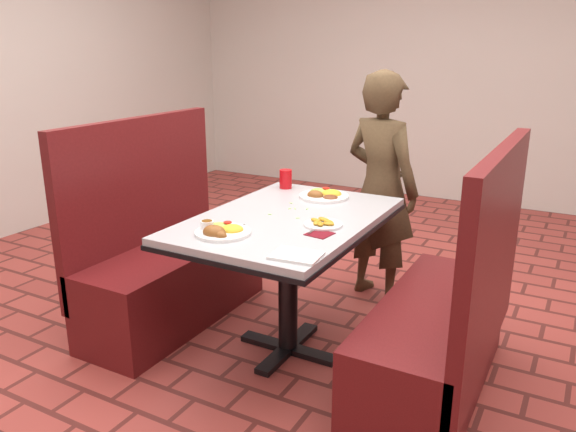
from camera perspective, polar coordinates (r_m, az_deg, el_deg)
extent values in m
plane|color=#A53E36|center=(3.07, 0.00, -13.50)|extent=(7.00, 7.00, 0.00)
cube|color=silver|center=(5.96, 17.03, 14.75)|extent=(6.00, 0.04, 2.80)
cube|color=#B3B6B8|center=(2.77, 0.00, -0.35)|extent=(0.80, 1.20, 0.03)
cube|color=black|center=(2.78, 0.00, -0.89)|extent=(0.81, 1.21, 0.02)
cylinder|color=black|center=(2.91, 0.00, -7.42)|extent=(0.10, 0.10, 0.69)
cube|color=black|center=(3.07, 0.00, -13.26)|extent=(0.55, 0.08, 0.03)
cube|color=black|center=(3.07, 0.00, -13.26)|extent=(0.08, 0.55, 0.03)
cube|color=maroon|center=(3.36, -11.37, -6.78)|extent=(0.45, 1.20, 0.45)
cube|color=maroon|center=(3.34, -14.73, 1.52)|extent=(0.06, 1.20, 0.95)
cube|color=maroon|center=(2.73, 14.31, -12.88)|extent=(0.45, 1.20, 0.45)
cube|color=maroon|center=(2.49, 19.99, -4.25)|extent=(0.06, 1.20, 0.95)
imported|color=brown|center=(3.50, 9.44, 2.77)|extent=(0.60, 0.49, 1.43)
cylinder|color=white|center=(2.52, -6.63, -1.67)|extent=(0.25, 0.25, 0.01)
ellipsoid|color=gold|center=(2.52, -5.71, -0.91)|extent=(0.10, 0.10, 0.05)
ellipsoid|color=#9CC24D|center=(2.57, -6.90, -0.72)|extent=(0.10, 0.08, 0.03)
cylinder|color=red|center=(2.57, -6.15, -0.65)|extent=(0.04, 0.04, 0.01)
ellipsoid|color=brown|center=(2.47, -7.52, -1.12)|extent=(0.11, 0.08, 0.06)
ellipsoid|color=brown|center=(2.44, -6.91, -1.62)|extent=(0.06, 0.04, 0.04)
cylinder|color=white|center=(2.55, -8.22, -0.90)|extent=(0.06, 0.06, 0.04)
cylinder|color=brown|center=(2.54, -8.24, -0.52)|extent=(0.05, 0.05, 0.00)
cylinder|color=white|center=(3.11, 3.66, 2.01)|extent=(0.27, 0.27, 0.02)
ellipsoid|color=gold|center=(3.12, 4.46, 2.68)|extent=(0.11, 0.11, 0.05)
ellipsoid|color=#9CC24D|center=(3.17, 3.24, 2.79)|extent=(0.11, 0.09, 0.04)
cylinder|color=red|center=(3.17, 3.89, 2.84)|extent=(0.04, 0.04, 0.01)
ellipsoid|color=brown|center=(3.05, 4.33, 2.13)|extent=(0.08, 0.08, 0.03)
ellipsoid|color=brown|center=(3.07, 2.80, 2.52)|extent=(0.09, 0.07, 0.05)
cylinder|color=white|center=(2.62, 3.58, -0.87)|extent=(0.18, 0.18, 0.01)
cube|color=#5D0E16|center=(2.51, 3.23, -1.83)|extent=(0.12, 0.12, 0.00)
cube|color=#BCBCC0|center=(2.55, 2.73, -1.40)|extent=(0.01, 0.13, 0.00)
cylinder|color=red|center=(3.30, -0.24, 3.79)|extent=(0.07, 0.07, 0.11)
cube|color=white|center=(2.24, 0.84, -4.04)|extent=(0.21, 0.16, 0.01)
cube|color=silver|center=(2.55, -4.97, -1.36)|extent=(0.05, 0.15, 0.00)
cube|color=silver|center=(2.50, -7.44, -1.83)|extent=(0.03, 0.15, 0.00)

